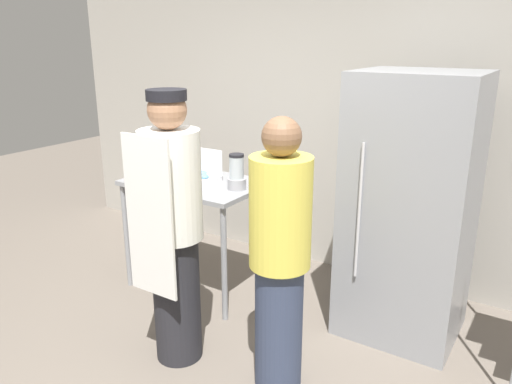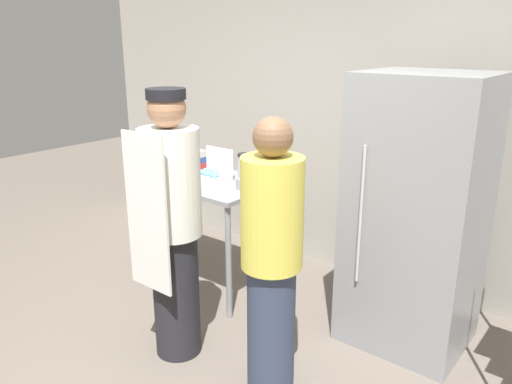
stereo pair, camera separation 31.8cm
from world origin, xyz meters
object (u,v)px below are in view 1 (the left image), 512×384
at_px(binder_stack, 171,161).
at_px(person_customer, 280,258).
at_px(donut_box, 200,176).
at_px(blender_pitcher, 237,174).
at_px(refrigerator, 409,209).
at_px(person_baker, 173,228).

bearing_deg(binder_stack, person_customer, -28.70).
relative_size(donut_box, blender_pitcher, 1.09).
height_order(refrigerator, blender_pitcher, refrigerator).
xyz_separation_m(person_baker, person_customer, (0.70, 0.11, -0.07)).
distance_m(blender_pitcher, person_customer, 1.10).
bearing_deg(binder_stack, donut_box, -17.22).
distance_m(binder_stack, person_baker, 1.33).
distance_m(donut_box, blender_pitcher, 0.37).
height_order(refrigerator, person_baker, refrigerator).
distance_m(donut_box, person_baker, 0.97).
xyz_separation_m(refrigerator, blender_pitcher, (-1.23, -0.29, 0.14)).
bearing_deg(refrigerator, blender_pitcher, -166.94).
xyz_separation_m(blender_pitcher, person_customer, (0.80, -0.73, -0.21)).
bearing_deg(refrigerator, binder_stack, -175.99).
bearing_deg(binder_stack, refrigerator, 4.01).
height_order(refrigerator, binder_stack, refrigerator).
xyz_separation_m(refrigerator, person_baker, (-1.14, -1.12, -0.01)).
relative_size(person_baker, person_customer, 1.07).
height_order(binder_stack, person_baker, person_baker).
bearing_deg(binder_stack, blender_pitcher, -10.39).
xyz_separation_m(donut_box, person_customer, (1.17, -0.74, -0.14)).
relative_size(blender_pitcher, binder_stack, 0.91).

